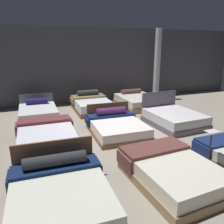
{
  "coord_description": "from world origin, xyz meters",
  "views": [
    {
      "loc": [
        -2.56,
        -6.1,
        2.67
      ],
      "look_at": [
        -0.01,
        0.38,
        0.61
      ],
      "focal_mm": 36.03,
      "sensor_mm": 36.0,
      "label": 1
    }
  ],
  "objects_px": {
    "bed_8": "(138,101)",
    "support_pillar": "(157,65)",
    "bed_7": "(92,104)",
    "bed_4": "(116,126)",
    "bed_3": "(47,136)",
    "bed_6": "(38,112)",
    "bed_5": "(174,118)",
    "price_sign": "(209,155)",
    "bed_0": "(60,196)",
    "bed_1": "(172,171)"
  },
  "relations": [
    {
      "from": "bed_7",
      "to": "support_pillar",
      "type": "relative_size",
      "value": 0.57
    },
    {
      "from": "bed_6",
      "to": "bed_7",
      "type": "distance_m",
      "value": 2.21
    },
    {
      "from": "bed_8",
      "to": "bed_5",
      "type": "bearing_deg",
      "value": -89.65
    },
    {
      "from": "bed_6",
      "to": "bed_8",
      "type": "xyz_separation_m",
      "value": [
        4.35,
        -0.02,
        0.03
      ]
    },
    {
      "from": "bed_1",
      "to": "bed_6",
      "type": "distance_m",
      "value": 6.0
    },
    {
      "from": "bed_8",
      "to": "bed_3",
      "type": "bearing_deg",
      "value": -146.63
    },
    {
      "from": "bed_8",
      "to": "support_pillar",
      "type": "distance_m",
      "value": 2.4
    },
    {
      "from": "bed_3",
      "to": "bed_5",
      "type": "bearing_deg",
      "value": 2.6
    },
    {
      "from": "bed_0",
      "to": "price_sign",
      "type": "distance_m",
      "value": 3.27
    },
    {
      "from": "bed_8",
      "to": "bed_4",
      "type": "bearing_deg",
      "value": -128.51
    },
    {
      "from": "bed_5",
      "to": "bed_8",
      "type": "xyz_separation_m",
      "value": [
        0.01,
        2.7,
        -0.0
      ]
    },
    {
      "from": "bed_3",
      "to": "bed_6",
      "type": "distance_m",
      "value": 2.81
    },
    {
      "from": "price_sign",
      "to": "support_pillar",
      "type": "height_order",
      "value": "support_pillar"
    },
    {
      "from": "bed_5",
      "to": "price_sign",
      "type": "xyz_separation_m",
      "value": [
        -1.1,
        -2.76,
        0.11
      ]
    },
    {
      "from": "bed_7",
      "to": "bed_5",
      "type": "bearing_deg",
      "value": -51.89
    },
    {
      "from": "bed_0",
      "to": "support_pillar",
      "type": "relative_size",
      "value": 0.57
    },
    {
      "from": "price_sign",
      "to": "bed_0",
      "type": "bearing_deg",
      "value": -178.69
    },
    {
      "from": "bed_7",
      "to": "bed_4",
      "type": "bearing_deg",
      "value": -89.35
    },
    {
      "from": "bed_5",
      "to": "support_pillar",
      "type": "xyz_separation_m",
      "value": [
        1.58,
        3.7,
        1.51
      ]
    },
    {
      "from": "bed_1",
      "to": "bed_7",
      "type": "height_order",
      "value": "bed_7"
    },
    {
      "from": "bed_5",
      "to": "bed_8",
      "type": "height_order",
      "value": "bed_5"
    },
    {
      "from": "bed_3",
      "to": "bed_6",
      "type": "height_order",
      "value": "bed_6"
    },
    {
      "from": "bed_8",
      "to": "price_sign",
      "type": "relative_size",
      "value": 2.29
    },
    {
      "from": "support_pillar",
      "to": "bed_1",
      "type": "bearing_deg",
      "value": -119.6
    },
    {
      "from": "bed_6",
      "to": "support_pillar",
      "type": "distance_m",
      "value": 6.2
    },
    {
      "from": "bed_5",
      "to": "bed_6",
      "type": "distance_m",
      "value": 5.13
    },
    {
      "from": "bed_4",
      "to": "price_sign",
      "type": "height_order",
      "value": "price_sign"
    },
    {
      "from": "bed_8",
      "to": "support_pillar",
      "type": "bearing_deg",
      "value": 33.07
    },
    {
      "from": "bed_4",
      "to": "bed_5",
      "type": "relative_size",
      "value": 1.0
    },
    {
      "from": "bed_1",
      "to": "bed_0",
      "type": "bearing_deg",
      "value": 176.55
    },
    {
      "from": "bed_7",
      "to": "price_sign",
      "type": "bearing_deg",
      "value": -78.53
    },
    {
      "from": "bed_3",
      "to": "bed_5",
      "type": "distance_m",
      "value": 4.31
    },
    {
      "from": "price_sign",
      "to": "support_pillar",
      "type": "distance_m",
      "value": 7.13
    },
    {
      "from": "bed_5",
      "to": "price_sign",
      "type": "relative_size",
      "value": 2.16
    },
    {
      "from": "support_pillar",
      "to": "bed_7",
      "type": "bearing_deg",
      "value": -166.65
    },
    {
      "from": "bed_1",
      "to": "price_sign",
      "type": "bearing_deg",
      "value": 2.63
    },
    {
      "from": "bed_0",
      "to": "price_sign",
      "type": "xyz_separation_m",
      "value": [
        3.27,
        0.07,
        0.1
      ]
    },
    {
      "from": "bed_1",
      "to": "support_pillar",
      "type": "height_order",
      "value": "support_pillar"
    },
    {
      "from": "bed_5",
      "to": "bed_7",
      "type": "height_order",
      "value": "bed_5"
    },
    {
      "from": "bed_4",
      "to": "support_pillar",
      "type": "relative_size",
      "value": 0.57
    },
    {
      "from": "price_sign",
      "to": "support_pillar",
      "type": "bearing_deg",
      "value": 67.5
    },
    {
      "from": "bed_3",
      "to": "bed_1",
      "type": "bearing_deg",
      "value": -50.72
    },
    {
      "from": "bed_7",
      "to": "support_pillar",
      "type": "xyz_separation_m",
      "value": [
        3.71,
        0.88,
        1.48
      ]
    },
    {
      "from": "bed_4",
      "to": "bed_5",
      "type": "height_order",
      "value": "bed_5"
    },
    {
      "from": "bed_3",
      "to": "bed_4",
      "type": "distance_m",
      "value": 2.16
    },
    {
      "from": "bed_3",
      "to": "price_sign",
      "type": "relative_size",
      "value": 2.19
    },
    {
      "from": "bed_4",
      "to": "bed_8",
      "type": "height_order",
      "value": "bed_4"
    },
    {
      "from": "support_pillar",
      "to": "bed_5",
      "type": "bearing_deg",
      "value": -113.06
    },
    {
      "from": "bed_5",
      "to": "bed_6",
      "type": "height_order",
      "value": "bed_5"
    },
    {
      "from": "bed_3",
      "to": "bed_6",
      "type": "relative_size",
      "value": 1.03
    }
  ]
}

